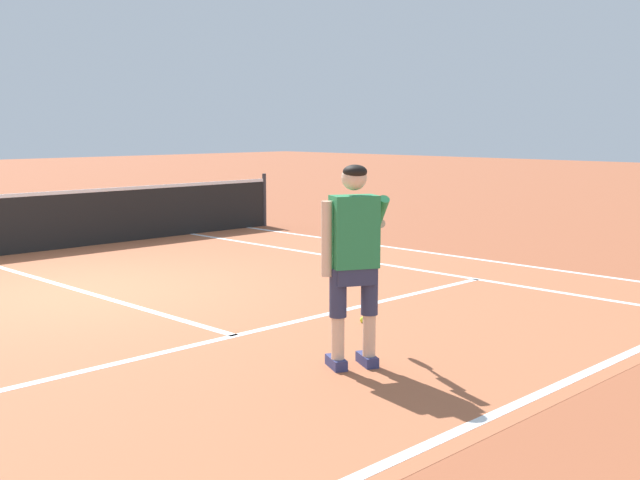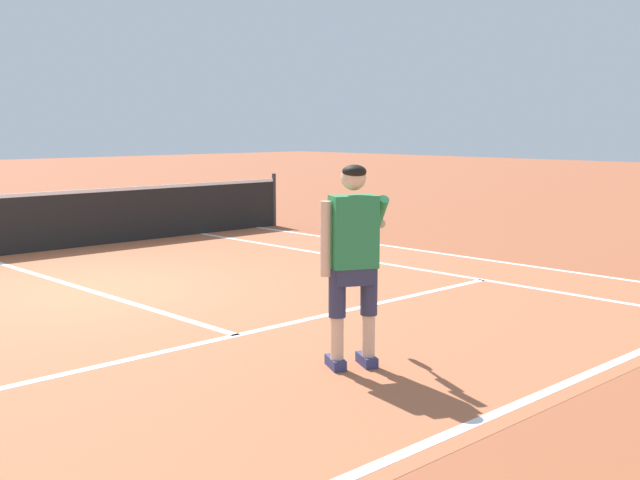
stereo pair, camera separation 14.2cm
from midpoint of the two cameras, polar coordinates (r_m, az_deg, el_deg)
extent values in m
plane|color=#9E5133|center=(10.32, -15.74, -3.50)|extent=(80.00, 80.00, 0.00)
cube|color=#B2603D|center=(9.24, -12.05, -4.69)|extent=(10.98, 9.78, 0.00)
cube|color=white|center=(5.94, 13.10, -11.98)|extent=(10.98, 0.10, 0.01)
cube|color=white|center=(7.88, -5.44, -6.77)|extent=(8.23, 0.10, 0.01)
cube|color=white|center=(10.52, -16.33, -3.29)|extent=(0.10, 6.40, 0.01)
cube|color=white|center=(11.88, 5.08, -1.71)|extent=(0.10, 9.38, 0.01)
cube|color=white|center=(12.93, 9.10, -0.98)|extent=(0.10, 9.38, 0.01)
cylinder|color=#333338|center=(16.40, -3.05, 2.89)|extent=(0.08, 0.08, 1.07)
cube|color=navy|center=(6.82, 1.72, -8.74)|extent=(0.22, 0.30, 0.09)
cube|color=navy|center=(6.91, 3.94, -8.53)|extent=(0.22, 0.30, 0.09)
cylinder|color=beige|center=(6.72, 1.83, -7.00)|extent=(0.11, 0.11, 0.36)
cylinder|color=#2D3351|center=(6.63, 1.85, -3.78)|extent=(0.14, 0.14, 0.41)
cylinder|color=beige|center=(6.81, 4.08, -6.81)|extent=(0.11, 0.11, 0.36)
cylinder|color=#2D3351|center=(6.72, 4.12, -3.63)|extent=(0.14, 0.14, 0.41)
cube|color=#2D3351|center=(6.64, 3.00, -2.32)|extent=(0.39, 0.33, 0.20)
cube|color=#28844C|center=(6.59, 3.02, 0.59)|extent=(0.44, 0.37, 0.60)
cylinder|color=beige|center=(6.52, 1.03, 0.08)|extent=(0.09, 0.09, 0.62)
cylinder|color=#28844C|center=(6.75, 4.89, 2.03)|extent=(0.20, 0.27, 0.29)
cylinder|color=beige|center=(6.98, 4.55, 1.07)|extent=(0.20, 0.30, 0.14)
sphere|color=beige|center=(6.56, 3.02, 4.46)|extent=(0.21, 0.21, 0.21)
ellipsoid|color=black|center=(6.54, 3.08, 4.89)|extent=(0.27, 0.27, 0.12)
cylinder|color=#232326|center=(7.19, 4.02, 1.05)|extent=(0.12, 0.19, 0.03)
cylinder|color=black|center=(7.33, 3.60, 1.19)|extent=(0.07, 0.10, 0.02)
torus|color=black|center=(7.50, 3.11, 1.35)|extent=(0.16, 0.28, 0.30)
cylinder|color=silver|center=(7.50, 3.11, 1.35)|extent=(0.12, 0.22, 0.25)
sphere|color=#CCE02D|center=(8.34, 3.76, -5.71)|extent=(0.07, 0.07, 0.07)
camera|label=1|loc=(0.07, -89.41, 0.08)|focal=44.90mm
camera|label=2|loc=(0.07, 90.59, -0.08)|focal=44.90mm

